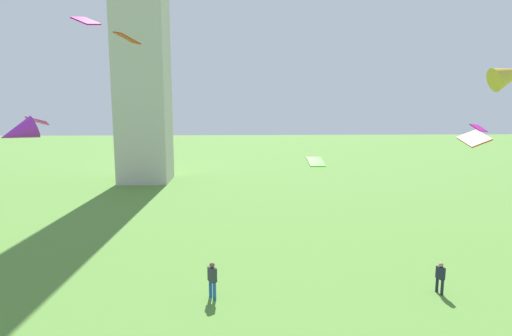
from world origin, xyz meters
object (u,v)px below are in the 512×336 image
kite_flying_2 (127,38)px  kite_flying_7 (37,121)px  person_0 (440,276)px  kite_flying_4 (474,139)px  kite_flying_1 (86,21)px  kite_flying_6 (511,75)px  kite_flying_8 (479,128)px  kite_flying_0 (316,162)px  person_1 (212,278)px  kite_flying_5 (18,132)px

kite_flying_2 → kite_flying_7: bearing=-88.9°
person_0 → kite_flying_4: size_ratio=0.87×
kite_flying_1 → kite_flying_6: kite_flying_1 is taller
kite_flying_1 → kite_flying_2: (1.12, 2.48, -0.35)m
kite_flying_6 → kite_flying_4: bearing=-22.4°
person_0 → kite_flying_8: (5.86, 7.92, 6.71)m
kite_flying_8 → kite_flying_2: bearing=-19.9°
person_0 → kite_flying_6: (0.53, -3.23, 9.38)m
person_0 → kite_flying_4: (3.87, 4.82, 6.28)m
kite_flying_6 → kite_flying_8: 12.64m
person_0 → kite_flying_4: kite_flying_4 is taller
kite_flying_1 → kite_flying_6: 17.42m
kite_flying_8 → person_0: bearing=19.7°
kite_flying_6 → kite_flying_0: bearing=87.0°
person_1 → kite_flying_6: size_ratio=1.16×
kite_flying_0 → kite_flying_2: 11.54m
kite_flying_2 → person_1: bearing=97.8°
kite_flying_4 → kite_flying_8: (1.99, 3.09, 0.43)m
kite_flying_0 → kite_flying_1: kite_flying_1 is taller
kite_flying_6 → kite_flying_5: bearing=70.1°
kite_flying_4 → kite_flying_8: size_ratio=1.37×
kite_flying_1 → kite_flying_7: size_ratio=0.89×
kite_flying_0 → kite_flying_1: (-9.63, 3.08, 5.81)m
kite_flying_6 → kite_flying_8: size_ratio=1.17×
kite_flying_0 → kite_flying_4: (10.60, 7.67, 0.24)m
kite_flying_4 → kite_flying_6: size_ratio=1.17×
kite_flying_1 → kite_flying_2: bearing=95.5°
person_0 → kite_flying_1: 20.19m
kite_flying_8 → kite_flying_6: bearing=30.7°
kite_flying_1 → kite_flying_2: 2.74m
person_0 → kite_flying_1: size_ratio=1.21×
kite_flying_6 → kite_flying_8: kite_flying_6 is taller
kite_flying_0 → kite_flying_2: bearing=53.4°
person_1 → kite_flying_1: size_ratio=1.37×
kite_flying_6 → kite_flying_1: bearing=78.5°
person_0 → kite_flying_0: size_ratio=1.76×
person_0 → person_1: bearing=74.3°
kite_flying_1 → kite_flying_8: size_ratio=0.99×
kite_flying_1 → kite_flying_7: kite_flying_1 is taller
person_0 → kite_flying_7: bearing=51.5°
kite_flying_4 → kite_flying_0: bearing=-55.4°
kite_flying_5 → kite_flying_8: bearing=60.0°
kite_flying_4 → kite_flying_2: bearing=-85.0°
kite_flying_2 → kite_flying_0: bearing=98.5°
person_0 → kite_flying_1: bearing=72.9°
person_0 → kite_flying_7: size_ratio=1.08×
kite_flying_0 → kite_flying_5: (-15.33, 7.81, 0.66)m
kite_flying_0 → person_1: bearing=54.1°
person_1 → kite_flying_1: 12.88m
kite_flying_1 → person_0: bearing=29.0°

